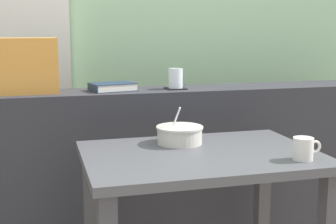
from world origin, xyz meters
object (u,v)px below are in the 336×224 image
at_px(breakfast_table, 200,183).
at_px(juice_glass, 176,79).
at_px(closed_book, 112,87).
at_px(soup_bowl, 180,135).
at_px(ceramic_mug, 304,149).
at_px(coaster_square, 176,88).
at_px(throw_pillow, 22,66).

bearing_deg(breakfast_table, juice_glass, 83.68).
distance_m(juice_glass, closed_book, 0.32).
relative_size(closed_book, soup_bowl, 1.19).
distance_m(closed_book, ceramic_mug, 1.01).
relative_size(coaster_square, closed_book, 0.42).
xyz_separation_m(coaster_square, closed_book, (-0.32, 0.02, 0.02)).
xyz_separation_m(coaster_square, juice_glass, (0.00, 0.00, 0.05)).
distance_m(breakfast_table, coaster_square, 0.66).
bearing_deg(closed_book, ceramic_mug, -53.72).
bearing_deg(soup_bowl, juice_glass, 76.25).
height_order(throw_pillow, ceramic_mug, throw_pillow).
bearing_deg(closed_book, coaster_square, -2.71).
height_order(juice_glass, closed_book, juice_glass).
height_order(coaster_square, throw_pillow, throw_pillow).
height_order(closed_book, soup_bowl, closed_book).
relative_size(breakfast_table, closed_book, 3.87).
height_order(coaster_square, ceramic_mug, coaster_square).
relative_size(closed_book, throw_pillow, 0.74).
bearing_deg(closed_book, breakfast_table, -66.90).
distance_m(juice_glass, ceramic_mug, 0.85).
distance_m(coaster_square, soup_bowl, 0.46).
relative_size(breakfast_table, soup_bowl, 4.62).
relative_size(breakfast_table, throw_pillow, 2.88).
bearing_deg(soup_bowl, ceramic_mug, -44.65).
xyz_separation_m(breakfast_table, juice_glass, (0.06, 0.58, 0.36)).
height_order(breakfast_table, throw_pillow, throw_pillow).
xyz_separation_m(coaster_square, throw_pillow, (-0.74, 0.02, 0.13)).
relative_size(throw_pillow, ceramic_mug, 2.83).
bearing_deg(ceramic_mug, coaster_square, 108.86).
xyz_separation_m(throw_pillow, ceramic_mug, (1.01, -0.80, -0.27)).
height_order(breakfast_table, coaster_square, coaster_square).
height_order(throw_pillow, soup_bowl, throw_pillow).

